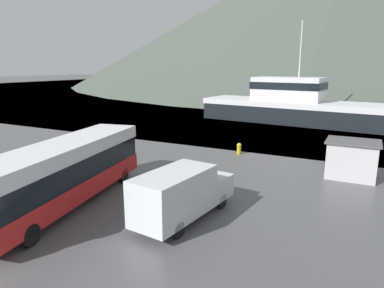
{
  "coord_description": "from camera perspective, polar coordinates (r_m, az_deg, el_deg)",
  "views": [
    {
      "loc": [
        12.23,
        -6.3,
        6.77
      ],
      "look_at": [
        2.75,
        12.25,
        2.0
      ],
      "focal_mm": 32.0,
      "sensor_mm": 36.0,
      "label": 1
    }
  ],
  "objects": [
    {
      "name": "delivery_van",
      "position": [
        15.37,
        -1.7,
        -8.16
      ],
      "size": [
        2.6,
        6.01,
        2.36
      ],
      "rotation": [
        0.0,
        0.0,
        -0.12
      ],
      "color": "silver",
      "rests_on": "ground"
    },
    {
      "name": "hill_backdrop",
      "position": [
        155.42,
        25.12,
        20.14
      ],
      "size": [
        210.23,
        210.23,
        58.86
      ],
      "primitive_type": "cone",
      "color": "#424C42",
      "rests_on": "ground"
    },
    {
      "name": "tour_bus",
      "position": [
        17.86,
        -20.38,
        -4.15
      ],
      "size": [
        4.51,
        11.27,
        3.16
      ],
      "rotation": [
        0.0,
        0.0,
        0.19
      ],
      "color": "red",
      "rests_on": "ground"
    },
    {
      "name": "fishing_boat",
      "position": [
        43.22,
        18.13,
        5.98
      ],
      "size": [
        26.19,
        8.73,
        11.88
      ],
      "rotation": [
        0.0,
        0.0,
        4.6
      ],
      "color": "black",
      "rests_on": "water_surface"
    },
    {
      "name": "mooring_bollard",
      "position": [
        27.04,
        7.85,
        -0.68
      ],
      "size": [
        0.37,
        0.37,
        0.88
      ],
      "color": "#B29919",
      "rests_on": "ground"
    },
    {
      "name": "dock_kiosk",
      "position": [
        23.21,
        25.07,
        -2.29
      ],
      "size": [
        3.08,
        2.44,
        2.33
      ],
      "color": "#B2B2B7",
      "rests_on": "ground"
    },
    {
      "name": "water_surface",
      "position": [
        146.37,
        22.56,
        9.28
      ],
      "size": [
        240.0,
        240.0,
        0.0
      ],
      "primitive_type": "plane",
      "color": "slate",
      "rests_on": "ground"
    }
  ]
}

